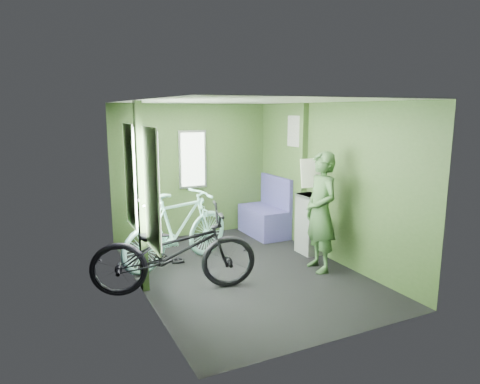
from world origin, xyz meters
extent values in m
plane|color=black|center=(0.00, 0.00, 0.00)|extent=(4.00, 4.00, 0.00)
cube|color=silver|center=(0.00, 0.00, 2.30)|extent=(2.80, 4.00, 0.02)
cube|color=#324A22|center=(0.00, 2.00, 1.15)|extent=(2.80, 0.02, 2.30)
cube|color=#324A22|center=(0.00, -2.00, 1.15)|extent=(2.80, 0.02, 2.30)
cube|color=#324A22|center=(-1.40, 0.00, 1.15)|extent=(0.02, 4.00, 2.30)
cube|color=#324A22|center=(1.40, 0.00, 1.15)|extent=(0.02, 4.00, 2.30)
cube|color=#324A22|center=(-1.36, 0.00, 1.15)|extent=(0.08, 0.12, 2.30)
cube|color=silver|center=(-1.35, -0.55, 1.35)|extent=(0.02, 0.56, 1.34)
cube|color=silver|center=(-1.35, 0.55, 1.35)|extent=(0.02, 0.56, 1.34)
cube|color=white|center=(-1.34, -0.55, 1.88)|extent=(0.00, 0.12, 0.12)
cube|color=white|center=(-1.34, 0.55, 1.88)|extent=(0.00, 0.12, 0.12)
cylinder|color=silver|center=(-1.29, 0.00, 1.10)|extent=(0.03, 0.40, 0.03)
cube|color=#324A22|center=(1.35, 0.60, 1.15)|extent=(0.10, 0.10, 2.30)
cube|color=white|center=(1.38, 0.90, 1.85)|extent=(0.02, 0.40, 0.50)
cube|color=silver|center=(0.00, 1.96, 1.35)|extent=(0.50, 0.02, 1.00)
imported|color=black|center=(-1.04, -0.23, 0.00)|extent=(2.11, 1.22, 1.09)
imported|color=#9BE8DD|center=(-0.72, 0.63, 0.00)|extent=(1.93, 1.22, 1.15)
imported|color=#35572F|center=(0.98, -0.39, 0.82)|extent=(0.46, 0.64, 1.65)
cube|color=silver|center=(1.02, -0.10, 1.32)|extent=(0.33, 0.13, 0.40)
cube|color=slate|center=(1.26, 0.26, 0.46)|extent=(0.27, 0.38, 0.93)
cube|color=navy|center=(1.12, 1.43, 0.25)|extent=(0.55, 0.99, 0.49)
cube|color=navy|center=(1.36, 1.43, 0.77)|extent=(0.07, 0.98, 0.55)
camera|label=1|loc=(-2.48, -5.00, 2.19)|focal=32.00mm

